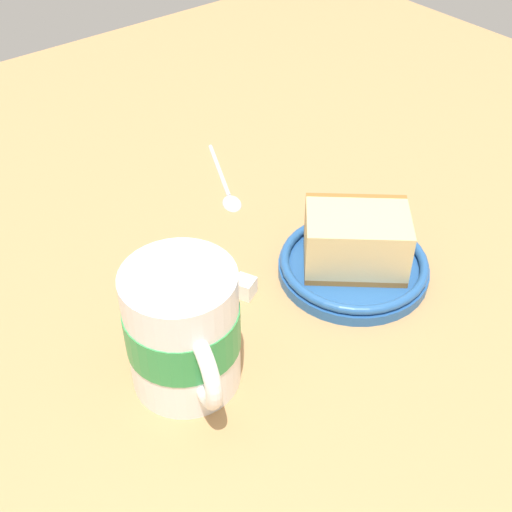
{
  "coord_description": "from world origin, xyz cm",
  "views": [
    {
      "loc": [
        31.31,
        32.78,
        42.72
      ],
      "look_at": [
        1.93,
        -3.77,
        3.0
      ],
      "focal_mm": 47.82,
      "sensor_mm": 36.0,
      "label": 1
    }
  ],
  "objects_px": {
    "small_plate": "(353,266)",
    "sugar_cube": "(245,287)",
    "tea_mug": "(183,329)",
    "teaspoon": "(227,189)",
    "cake_slice": "(356,240)"
  },
  "relations": [
    {
      "from": "teaspoon",
      "to": "sugar_cube",
      "type": "relative_size",
      "value": 7.38
    },
    {
      "from": "cake_slice",
      "to": "sugar_cube",
      "type": "distance_m",
      "value": 0.11
    },
    {
      "from": "cake_slice",
      "to": "teaspoon",
      "type": "bearing_deg",
      "value": -85.86
    },
    {
      "from": "teaspoon",
      "to": "sugar_cube",
      "type": "bearing_deg",
      "value": 58.63
    },
    {
      "from": "cake_slice",
      "to": "tea_mug",
      "type": "bearing_deg",
      "value": 2.54
    },
    {
      "from": "teaspoon",
      "to": "sugar_cube",
      "type": "xyz_separation_m",
      "value": [
        0.09,
        0.14,
        0.01
      ]
    },
    {
      "from": "teaspoon",
      "to": "sugar_cube",
      "type": "height_order",
      "value": "sugar_cube"
    },
    {
      "from": "small_plate",
      "to": "sugar_cube",
      "type": "xyz_separation_m",
      "value": [
        0.1,
        -0.04,
        -0.0
      ]
    },
    {
      "from": "cake_slice",
      "to": "tea_mug",
      "type": "height_order",
      "value": "tea_mug"
    },
    {
      "from": "tea_mug",
      "to": "teaspoon",
      "type": "distance_m",
      "value": 0.27
    },
    {
      "from": "small_plate",
      "to": "sugar_cube",
      "type": "distance_m",
      "value": 0.11
    },
    {
      "from": "cake_slice",
      "to": "teaspoon",
      "type": "distance_m",
      "value": 0.18
    },
    {
      "from": "tea_mug",
      "to": "sugar_cube",
      "type": "relative_size",
      "value": 6.64
    },
    {
      "from": "sugar_cube",
      "to": "tea_mug",
      "type": "bearing_deg",
      "value": 26.56
    },
    {
      "from": "cake_slice",
      "to": "tea_mug",
      "type": "xyz_separation_m",
      "value": [
        0.19,
        0.01,
        0.02
      ]
    }
  ]
}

